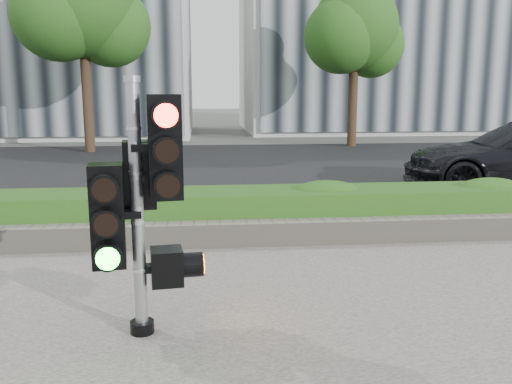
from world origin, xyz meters
TOP-DOWN VIEW (x-y plane):
  - ground at (0.00, 0.00)m, footprint 120.00×120.00m
  - road at (0.00, 10.00)m, footprint 60.00×13.00m
  - curb at (0.00, 3.15)m, footprint 60.00×0.25m
  - stone_wall at (0.00, 1.90)m, footprint 12.00×0.32m
  - hedge at (0.00, 2.55)m, footprint 12.00×1.00m
  - building_right at (11.00, 25.00)m, footprint 18.00×10.00m
  - tree_left at (-4.52, 14.56)m, footprint 4.61×4.03m
  - tree_right at (5.48, 15.55)m, footprint 4.10×3.58m
  - traffic_signal at (-0.98, -0.85)m, footprint 0.83×0.64m

SIDE VIEW (x-z plane):
  - ground at x=0.00m, z-range 0.00..0.00m
  - road at x=0.00m, z-range 0.00..0.02m
  - curb at x=0.00m, z-range 0.00..0.12m
  - stone_wall at x=0.00m, z-range 0.03..0.37m
  - hedge at x=0.00m, z-range 0.03..0.71m
  - traffic_signal at x=-0.98m, z-range 0.15..2.48m
  - tree_right at x=5.48m, z-range 1.22..7.75m
  - tree_left at x=-4.52m, z-range 1.37..8.72m
  - building_right at x=11.00m, z-range 0.00..12.00m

